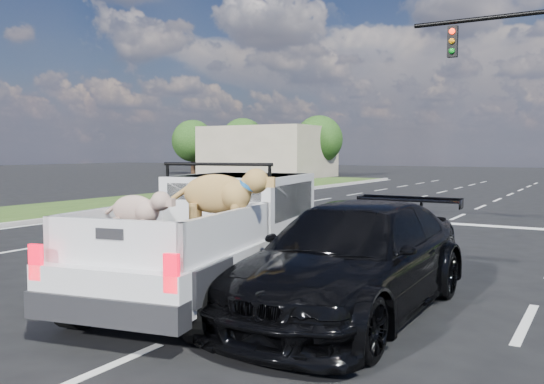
# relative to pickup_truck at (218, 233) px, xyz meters

# --- Properties ---
(ground) EXTENTS (160.00, 160.00, 0.00)m
(ground) POSITION_rel_pickup_truck_xyz_m (-0.93, 0.72, -0.96)
(ground) COLOR black
(ground) RESTS_ON ground
(road_markings) EXTENTS (17.75, 60.00, 0.01)m
(road_markings) POSITION_rel_pickup_truck_xyz_m (-0.93, 7.28, -0.95)
(road_markings) COLOR silver
(road_markings) RESTS_ON ground
(grass_median_left) EXTENTS (5.00, 60.00, 0.10)m
(grass_median_left) POSITION_rel_pickup_truck_xyz_m (-12.43, 6.72, -0.91)
(grass_median_left) COLOR #284314
(grass_median_left) RESTS_ON ground
(curb_left) EXTENTS (0.15, 60.00, 0.14)m
(curb_left) POSITION_rel_pickup_truck_xyz_m (-9.98, 6.72, -0.89)
(curb_left) COLOR #A59E97
(curb_left) RESTS_ON ground
(building_left) EXTENTS (10.00, 8.00, 4.40)m
(building_left) POSITION_rel_pickup_truck_xyz_m (-20.93, 36.72, 1.24)
(building_left) COLOR tan
(building_left) RESTS_ON ground
(tree_far_a) EXTENTS (4.20, 4.20, 5.40)m
(tree_far_a) POSITION_rel_pickup_truck_xyz_m (-30.93, 38.72, 2.33)
(tree_far_a) COLOR #332114
(tree_far_a) RESTS_ON ground
(tree_far_b) EXTENTS (4.20, 4.20, 5.40)m
(tree_far_b) POSITION_rel_pickup_truck_xyz_m (-24.93, 38.72, 2.33)
(tree_far_b) COLOR #332114
(tree_far_b) RESTS_ON ground
(tree_far_c) EXTENTS (4.20, 4.20, 5.40)m
(tree_far_c) POSITION_rel_pickup_truck_xyz_m (-16.93, 38.72, 2.33)
(tree_far_c) COLOR #332114
(tree_far_c) RESTS_ON ground
(pickup_truck) EXTENTS (2.90, 5.70, 2.04)m
(pickup_truck) POSITION_rel_pickup_truck_xyz_m (0.00, 0.00, 0.00)
(pickup_truck) COLOR black
(pickup_truck) RESTS_ON ground
(silver_sedan) EXTENTS (3.10, 5.08, 1.61)m
(silver_sedan) POSITION_rel_pickup_truck_xyz_m (-4.70, 6.77, -0.15)
(silver_sedan) COLOR #ABADB2
(silver_sedan) RESTS_ON ground
(black_coupe) EXTENTS (2.17, 5.18, 1.50)m
(black_coupe) POSITION_rel_pickup_truck_xyz_m (2.21, 0.03, -0.21)
(black_coupe) COLOR black
(black_coupe) RESTS_ON ground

